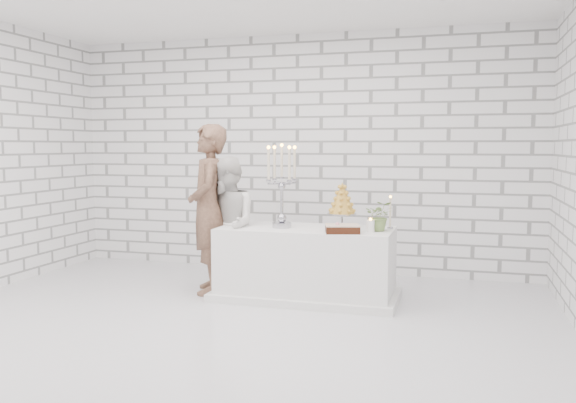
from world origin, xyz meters
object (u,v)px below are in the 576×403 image
Objects in this scene: croquembouche at (342,205)px; cake_table at (306,263)px; candelabra at (282,186)px; bride at (227,225)px; groom at (208,209)px.

cake_table is at bearing -156.35° from croquembouche.
cake_table is 3.80× the size of croquembouche.
candelabra is 0.66m from croquembouche.
candelabra is (-0.25, -0.06, 0.81)m from cake_table.
bride is 1.71× the size of candelabra.
croquembouche is (1.22, 0.18, 0.24)m from bride.
groom is 0.88m from candelabra.
groom is 1.45m from croquembouche.
cake_table is 1.20× the size of bride.
candelabra is (0.84, -0.03, 0.27)m from groom.
cake_table is at bearing 53.23° from bride.
cake_table is 0.85m from candelabra.
groom is at bearing -128.55° from bride.
candelabra is at bearing 64.80° from groom.
cake_table is 0.95m from bride.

